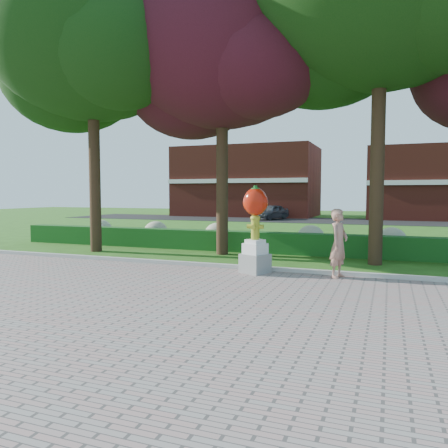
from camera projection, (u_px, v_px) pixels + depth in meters
name	position (u px, v px, depth m)	size (l,w,h in m)	color
ground	(210.00, 291.00, 10.25)	(100.00, 100.00, 0.00)	#285415
walkway	(107.00, 346.00, 6.52)	(40.00, 14.00, 0.04)	gray
curb	(249.00, 268.00, 13.04)	(40.00, 0.18, 0.15)	#ADADA5
lawn_hedge	(280.00, 243.00, 16.75)	(24.00, 0.70, 0.80)	#134316
hydrangea_row	(300.00, 237.00, 17.47)	(20.10, 1.10, 0.99)	#BAB98E
street	(339.00, 221.00, 36.36)	(50.00, 8.00, 0.02)	black
building_left	(247.00, 182.00, 45.25)	(14.00, 8.00, 7.00)	maroon
building_right	(439.00, 183.00, 38.89)	(12.00, 8.00, 6.40)	maroon
tree_far_left	(91.00, 48.00, 16.96)	(9.00, 7.68, 11.66)	black
tree_mid_left	(220.00, 58.00, 16.15)	(8.25, 7.04, 10.69)	black
hydrant_sculpture	(255.00, 227.00, 12.36)	(0.89, 0.89, 2.48)	gray
woman	(339.00, 243.00, 11.66)	(0.68, 0.44, 1.85)	tan
parked_car	(271.00, 212.00, 38.22)	(1.56, 3.89, 1.32)	#44474C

